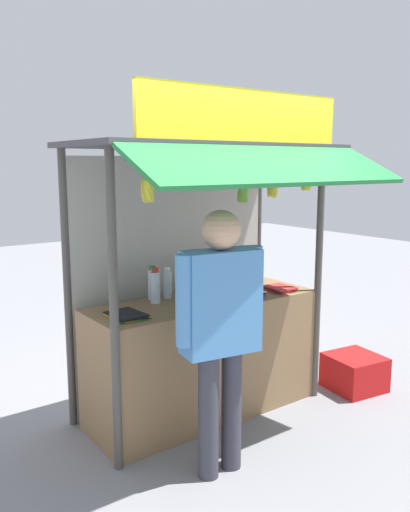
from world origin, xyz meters
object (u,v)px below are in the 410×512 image
water_bottle_front_right (167,283)px  banana_bunch_inner_right (306,182)px  magazine_stack_front_left (126,315)px  water_bottle_left (233,270)px  water_bottle_far_right (153,284)px  water_bottle_back_left (221,276)px  banana_bunch_rightmost (273,187)px  water_bottle_mid_left (155,287)px  banana_bunch_leftmost (243,193)px  banana_bunch_inner_left (148,190)px  plastic_crate (354,372)px  magazine_stack_mid_right (279,289)px  magazine_stack_center (220,301)px  magazine_stack_rear_center (246,293)px  vendor_person (221,319)px

water_bottle_front_right → banana_bunch_inner_right: (0.88, -0.64, 0.80)m
water_bottle_front_right → magazine_stack_front_left: bearing=-151.3°
water_bottle_left → water_bottle_far_right: (-0.83, -0.00, -0.01)m
water_bottle_back_left → banana_bunch_rightmost: (0.06, -0.53, 0.75)m
water_bottle_mid_left → water_bottle_far_right: water_bottle_mid_left is taller
water_bottle_mid_left → water_bottle_far_right: (0.04, 0.12, -0.00)m
water_bottle_back_left → magazine_stack_front_left: bearing=-169.9°
banana_bunch_rightmost → banana_bunch_leftmost: same height
banana_bunch_inner_right → banana_bunch_inner_left: bearing=180.0°
water_bottle_left → banana_bunch_inner_right: 1.05m
water_bottle_mid_left → plastic_crate: bearing=-18.6°
water_bottle_left → magazine_stack_mid_right: bearing=-65.0°
water_bottle_back_left → magazine_stack_center: size_ratio=1.13×
magazine_stack_rear_center → vendor_person: (-0.77, -0.65, 0.07)m
banana_bunch_leftmost → vendor_person: bearing=-144.1°
magazine_stack_rear_center → banana_bunch_inner_right: banana_bunch_inner_right is taller
water_bottle_mid_left → magazine_stack_center: water_bottle_mid_left is taller
water_bottle_far_right → banana_bunch_rightmost: size_ratio=1.00×
magazine_stack_center → magazine_stack_rear_center: (0.32, 0.06, 0.00)m
banana_bunch_leftmost → water_bottle_left: bearing=55.2°
banana_bunch_inner_right → vendor_person: banana_bunch_inner_right is taller
water_bottle_back_left → water_bottle_far_right: (-0.58, 0.15, -0.02)m
water_bottle_mid_left → vendor_person: bearing=-94.0°
water_bottle_front_right → water_bottle_far_right: (-0.12, 0.04, 0.01)m
water_bottle_left → banana_bunch_inner_right: (0.17, -0.68, 0.79)m
banana_bunch_rightmost → plastic_crate: size_ratio=0.60×
water_bottle_far_right → vendor_person: size_ratio=0.15×
water_bottle_left → magazine_stack_mid_right: water_bottle_left is taller
water_bottle_front_right → water_bottle_left: (0.71, 0.04, 0.01)m
water_bottle_front_right → banana_bunch_rightmost: bearing=-50.8°
magazine_stack_front_left → water_bottle_far_right: bearing=38.4°
water_bottle_back_left → plastic_crate: size_ratio=0.68×
magazine_stack_rear_center → plastic_crate: bearing=-18.2°
banana_bunch_leftmost → plastic_crate: 2.12m
water_bottle_front_right → water_bottle_back_left: water_bottle_back_left is taller
water_bottle_left → vendor_person: vendor_person is taller
banana_bunch_rightmost → banana_bunch_leftmost: size_ratio=0.92×
water_bottle_front_right → banana_bunch_inner_left: bearing=-130.1°
water_bottle_far_right → magazine_stack_rear_center: 0.76m
plastic_crate → banana_bunch_inner_right: bearing=178.3°
magazine_stack_mid_right → banana_bunch_rightmost: size_ratio=0.98×
water_bottle_mid_left → water_bottle_left: size_ratio=0.98×
magazine_stack_front_left → plastic_crate: magazine_stack_front_left is taller
banana_bunch_rightmost → water_bottle_front_right: bearing=129.2°
magazine_stack_center → banana_bunch_rightmost: bearing=-41.2°
banana_bunch_leftmost → water_bottle_mid_left: bearing=125.5°
banana_bunch_rightmost → vendor_person: (-0.75, -0.33, -0.80)m
magazine_stack_mid_right → banana_bunch_leftmost: banana_bunch_leftmost is taller
water_bottle_left → magazine_stack_front_left: water_bottle_left is taller
banana_bunch_leftmost → banana_bunch_rightmost: bearing=-0.1°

